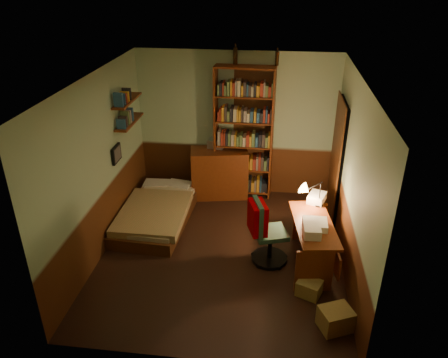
# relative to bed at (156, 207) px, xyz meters

# --- Properties ---
(floor) EXTENTS (3.50, 4.00, 0.02)m
(floor) POSITION_rel_bed_xyz_m (1.19, -0.72, -0.29)
(floor) COLOR black
(floor) RESTS_ON ground
(ceiling) EXTENTS (3.50, 4.00, 0.02)m
(ceiling) POSITION_rel_bed_xyz_m (1.19, -0.72, 2.33)
(ceiling) COLOR silver
(ceiling) RESTS_ON wall_back
(wall_back) EXTENTS (3.50, 0.02, 2.60)m
(wall_back) POSITION_rel_bed_xyz_m (1.19, 1.29, 1.02)
(wall_back) COLOR #92B18A
(wall_back) RESTS_ON ground
(wall_left) EXTENTS (0.02, 4.00, 2.60)m
(wall_left) POSITION_rel_bed_xyz_m (-0.57, -0.72, 1.02)
(wall_left) COLOR #92B18A
(wall_left) RESTS_ON ground
(wall_right) EXTENTS (0.02, 4.00, 2.60)m
(wall_right) POSITION_rel_bed_xyz_m (2.95, -0.72, 1.02)
(wall_right) COLOR #92B18A
(wall_right) RESTS_ON ground
(wall_front) EXTENTS (3.50, 0.02, 2.60)m
(wall_front) POSITION_rel_bed_xyz_m (1.19, -2.73, 1.02)
(wall_front) COLOR #92B18A
(wall_front) RESTS_ON ground
(doorway) EXTENTS (0.06, 0.90, 2.00)m
(doorway) POSITION_rel_bed_xyz_m (2.91, 0.58, 0.72)
(doorway) COLOR black
(doorway) RESTS_ON ground
(door_trim) EXTENTS (0.02, 0.98, 2.08)m
(door_trim) POSITION_rel_bed_xyz_m (2.88, 0.58, 0.72)
(door_trim) COLOR #41220E
(door_trim) RESTS_ON ground
(bed) EXTENTS (1.09, 1.91, 0.55)m
(bed) POSITION_rel_bed_xyz_m (0.00, 0.00, 0.00)
(bed) COLOR olive
(bed) RESTS_ON ground
(dresser) EXTENTS (1.09, 0.69, 0.90)m
(dresser) POSITION_rel_bed_xyz_m (0.91, 1.04, 0.17)
(dresser) COLOR #5E270F
(dresser) RESTS_ON ground
(mini_stereo) EXTENTS (0.31, 0.25, 0.15)m
(mini_stereo) POSITION_rel_bed_xyz_m (0.84, 1.17, 0.70)
(mini_stereo) COLOR #B2B2B7
(mini_stereo) RESTS_ON dresser
(bookshelf) EXTENTS (1.04, 0.38, 2.38)m
(bookshelf) POSITION_rel_bed_xyz_m (1.34, 1.13, 0.91)
(bookshelf) COLOR #5E270F
(bookshelf) RESTS_ON ground
(bottle_left) EXTENTS (0.08, 0.08, 0.27)m
(bottle_left) POSITION_rel_bed_xyz_m (1.16, 1.23, 2.24)
(bottle_left) COLOR black
(bottle_left) RESTS_ON bookshelf
(bottle_right) EXTENTS (0.08, 0.08, 0.22)m
(bottle_right) POSITION_rel_bed_xyz_m (1.85, 1.23, 2.21)
(bottle_right) COLOR black
(bottle_right) RESTS_ON bookshelf
(desk) EXTENTS (0.68, 1.31, 0.67)m
(desk) POSITION_rel_bed_xyz_m (2.49, -0.82, 0.06)
(desk) COLOR #5E270F
(desk) RESTS_ON ground
(paper_stack) EXTENTS (0.32, 0.37, 0.12)m
(paper_stack) POSITION_rel_bed_xyz_m (2.56, -0.19, 0.45)
(paper_stack) COLOR silver
(paper_stack) RESTS_ON desk
(desk_lamp) EXTENTS (0.16, 0.16, 0.52)m
(desk_lamp) POSITION_rel_bed_xyz_m (2.58, -0.31, 0.65)
(desk_lamp) COLOR black
(desk_lamp) RESTS_ON desk
(office_chair) EXTENTS (0.67, 0.63, 1.09)m
(office_chair) POSITION_rel_bed_xyz_m (1.90, -0.83, 0.27)
(office_chair) COLOR #305441
(office_chair) RESTS_ON ground
(red_jacket) EXTENTS (0.29, 0.42, 0.44)m
(red_jacket) POSITION_rel_bed_xyz_m (1.64, -0.60, 1.03)
(red_jacket) COLOR #B30006
(red_jacket) RESTS_ON office_chair
(wall_shelf_lower) EXTENTS (0.20, 0.90, 0.03)m
(wall_shelf_lower) POSITION_rel_bed_xyz_m (-0.45, 0.38, 1.32)
(wall_shelf_lower) COLOR #5E270F
(wall_shelf_lower) RESTS_ON wall_left
(wall_shelf_upper) EXTENTS (0.20, 0.90, 0.03)m
(wall_shelf_upper) POSITION_rel_bed_xyz_m (-0.45, 0.38, 1.67)
(wall_shelf_upper) COLOR #5E270F
(wall_shelf_upper) RESTS_ON wall_left
(framed_picture) EXTENTS (0.04, 0.32, 0.26)m
(framed_picture) POSITION_rel_bed_xyz_m (-0.53, -0.12, 0.97)
(framed_picture) COLOR black
(framed_picture) RESTS_ON wall_left
(cardboard_box_a) EXTENTS (0.45, 0.42, 0.27)m
(cardboard_box_a) POSITION_rel_bed_xyz_m (2.72, -2.06, -0.14)
(cardboard_box_a) COLOR olive
(cardboard_box_a) RESTS_ON ground
(cardboard_box_b) EXTENTS (0.37, 0.34, 0.21)m
(cardboard_box_b) POSITION_rel_bed_xyz_m (2.44, -1.51, -0.17)
(cardboard_box_b) COLOR olive
(cardboard_box_b) RESTS_ON ground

